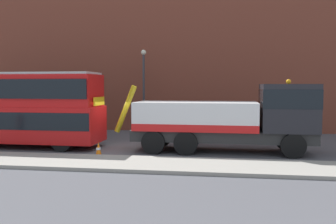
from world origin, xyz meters
TOP-DOWN VIEW (x-y plane):
  - ground_plane at (0.00, 0.00)m, footprint 120.00×120.00m
  - near_kerb at (0.00, -4.20)m, footprint 60.00×2.80m
  - building_facade at (0.00, 8.17)m, footprint 60.00×1.50m
  - recovery_tow_truck at (5.94, -0.48)m, footprint 10.16×2.78m
  - double_decker_bus at (-6.45, -0.47)m, footprint 11.08×2.73m
  - traffic_cone_near_bus at (-0.27, -2.66)m, footprint 0.36×0.36m
  - street_lamp at (0.05, 5.98)m, footprint 0.36×0.36m

SIDE VIEW (x-z plane):
  - ground_plane at x=0.00m, z-range 0.00..0.00m
  - near_kerb at x=0.00m, z-range 0.00..0.15m
  - traffic_cone_near_bus at x=-0.27m, z-range -0.02..0.70m
  - recovery_tow_truck at x=5.94m, z-range -0.08..3.59m
  - double_decker_bus at x=-6.45m, z-range 0.20..4.26m
  - street_lamp at x=0.05m, z-range 0.56..6.39m
  - building_facade at x=0.00m, z-range 0.07..16.07m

